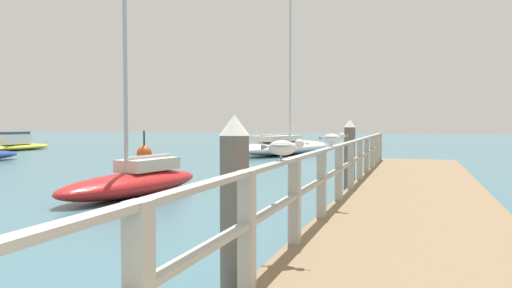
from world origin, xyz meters
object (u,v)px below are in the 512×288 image
boat_3 (285,146)px  channel_buoy (144,153)px  boat_1 (135,181)px  seagull_foreground (283,147)px  dock_piling_near (235,211)px  boat_0 (18,144)px  seagull_background (332,138)px  dock_piling_far (350,156)px

boat_3 → channel_buoy: boat_3 is taller
boat_1 → channel_buoy: size_ratio=3.80×
seagull_foreground → boat_1: bearing=-140.1°
dock_piling_near → boat_0: (-22.70, 20.33, -0.55)m
dock_piling_near → seagull_foreground: dock_piling_near is taller
seagull_background → boat_1: 6.06m
boat_0 → boat_3: bearing=-174.4°
seagull_background → boat_3: size_ratio=0.05×
dock_piling_far → seagull_background: (0.39, -4.94, 0.60)m
dock_piling_far → seagull_foreground: dock_piling_far is taller
dock_piling_far → seagull_foreground: 7.88m
seagull_background → seagull_foreground: bearing=15.0°
boat_1 → channel_buoy: (-5.55, 9.51, -0.00)m
boat_0 → boat_1: boat_1 is taller
seagull_background → boat_1: boat_1 is taller
seagull_foreground → dock_piling_far: bearing=179.5°
seagull_background → boat_3: (-5.76, 18.63, -1.10)m
dock_piling_near → channel_buoy: size_ratio=1.33×
dock_piling_near → seagull_background: bearing=83.2°
boat_3 → dock_piling_near: bearing=-58.6°
dock_piling_near → seagull_background: 3.32m
seagull_foreground → boat_3: boat_3 is taller
seagull_background → channel_buoy: size_ratio=0.34×
boat_1 → dock_piling_near: bearing=139.1°
dock_piling_near → boat_1: (-4.90, 5.95, -0.58)m
channel_buoy → boat_0: bearing=158.3°
boat_0 → boat_1: 22.88m
seagull_foreground → boat_3: bearing=-168.4°
seagull_foreground → boat_1: boat_1 is taller
boat_1 → seagull_foreground: bearing=142.8°
boat_0 → boat_3: 17.40m
channel_buoy → boat_3: bearing=51.6°
channel_buoy → dock_piling_near: bearing=-55.9°
seagull_background → boat_0: bearing=-111.5°
boat_1 → channel_buoy: 11.01m
boat_1 → channel_buoy: boat_1 is taller
boat_3 → boat_1: bearing=-70.8°
seagull_background → channel_buoy: seagull_background is taller
boat_0 → dock_piling_near: bearing=138.6°
dock_piling_far → dock_piling_near: bearing=-90.0°
seagull_background → boat_0: 28.75m
seagull_background → dock_piling_near: bearing=8.2°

